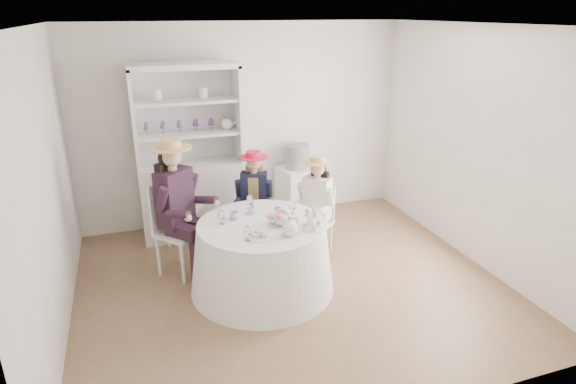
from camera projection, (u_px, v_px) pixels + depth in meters
name	position (u px, v px, depth m)	size (l,w,h in m)	color
ground	(291.00, 284.00, 5.29)	(4.50, 4.50, 0.00)	brown
ceiling	(292.00, 25.00, 4.34)	(4.50, 4.50, 0.00)	white
wall_back	(244.00, 125.00, 6.59)	(4.50, 4.50, 0.00)	silver
wall_front	(394.00, 259.00, 3.04)	(4.50, 4.50, 0.00)	silver
wall_left	(45.00, 193.00, 4.14)	(4.50, 4.50, 0.00)	silver
wall_right	(477.00, 148.00, 5.49)	(4.50, 4.50, 0.00)	silver
tea_table	(262.00, 256.00, 5.10)	(1.53, 1.53, 0.77)	white
hutch	(191.00, 177.00, 6.25)	(1.37, 0.61, 2.23)	silver
side_table	(297.00, 192.00, 6.92)	(0.48, 0.48, 0.74)	silver
hatbox	(297.00, 156.00, 6.73)	(0.33, 0.33, 0.33)	black
guest_left	(177.00, 201.00, 5.23)	(0.66, 0.67, 1.56)	silver
guest_mid	(254.00, 194.00, 5.90)	(0.47, 0.52, 1.25)	silver
guest_right	(316.00, 200.00, 5.72)	(0.54, 0.52, 1.25)	silver
spare_chair	(182.00, 204.00, 6.01)	(0.58, 0.58, 1.04)	silver
teacup_a	(234.00, 216.00, 5.04)	(0.10, 0.10, 0.08)	white
teacup_b	(252.00, 210.00, 5.18)	(0.08, 0.08, 0.07)	white
teacup_c	(278.00, 211.00, 5.18)	(0.08, 0.08, 0.06)	white
flower_bowl	(283.00, 222.00, 4.92)	(0.20, 0.20, 0.05)	white
flower_arrangement	(280.00, 216.00, 4.91)	(0.19, 0.19, 0.07)	pink
table_teapot	(290.00, 229.00, 4.67)	(0.22, 0.16, 0.17)	white
sandwich_plate	(261.00, 235.00, 4.66)	(0.27, 0.27, 0.06)	white
cupcake_stand	(312.00, 221.00, 4.82)	(0.22, 0.22, 0.21)	white
stemware_set	(261.00, 217.00, 4.94)	(0.85, 0.82, 0.15)	white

